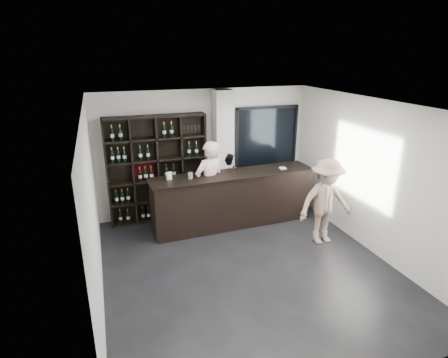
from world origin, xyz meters
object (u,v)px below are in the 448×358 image
object	(u,v)px
tasting_counter	(233,199)
customer	(326,202)
wine_shelf	(157,169)
taster_pink	(210,185)
taster_black	(227,183)

from	to	relation	value
tasting_counter	customer	world-z (taller)	customer
wine_shelf	taster_pink	world-z (taller)	wine_shelf
customer	wine_shelf	bearing A→B (deg)	142.96
taster_black	wine_shelf	bearing A→B (deg)	6.36
taster_pink	taster_black	xyz separation A→B (m)	(0.57, 0.55, -0.21)
taster_pink	customer	xyz separation A→B (m)	(1.95, -1.45, -0.09)
wine_shelf	taster_pink	xyz separation A→B (m)	(1.00, -0.72, -0.23)
taster_pink	taster_black	world-z (taller)	taster_pink
tasting_counter	customer	distance (m)	2.00
wine_shelf	taster_pink	distance (m)	1.25
taster_pink	taster_black	size ratio (longest dim) A/B	1.27
tasting_counter	taster_black	world-z (taller)	taster_black
wine_shelf	tasting_counter	size ratio (longest dim) A/B	0.66
wine_shelf	tasting_counter	bearing A→B (deg)	-28.52
tasting_counter	customer	xyz separation A→B (m)	(1.45, -1.35, 0.28)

